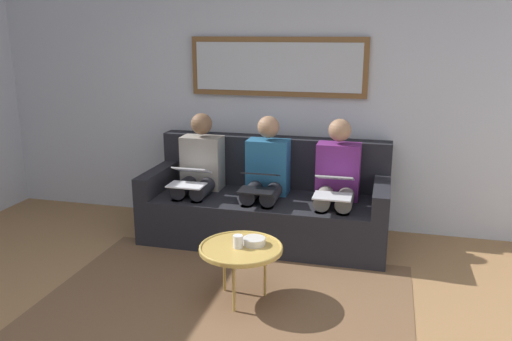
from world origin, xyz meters
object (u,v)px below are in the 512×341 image
at_px(laptop_black, 259,181).
at_px(laptop_white, 189,177).
at_px(cup, 238,241).
at_px(framed_mirror, 277,67).
at_px(coffee_table, 241,249).
at_px(bowl, 254,241).
at_px(person_left, 337,181).
at_px(person_right, 199,171).
at_px(couch, 267,205).
at_px(person_middle, 266,176).
at_px(laptop_silver, 334,186).

distance_m(laptop_black, laptop_white, 0.64).
xyz_separation_m(cup, laptop_black, (0.08, -0.92, 0.17)).
bearing_deg(laptop_white, framed_mirror, -132.53).
bearing_deg(framed_mirror, coffee_table, 93.41).
relative_size(bowl, person_left, 0.14).
distance_m(cup, person_right, 1.37).
distance_m(cup, bowl, 0.13).
relative_size(framed_mirror, laptop_white, 4.96).
height_order(couch, person_right, person_right).
xyz_separation_m(couch, person_middle, (0.00, 0.07, 0.30)).
relative_size(framed_mirror, person_right, 1.48).
height_order(coffee_table, laptop_black, laptop_black).
bearing_deg(bowl, person_left, -113.26).
distance_m(person_left, laptop_white, 1.30).
height_order(couch, cup, couch).
distance_m(coffee_table, laptop_white, 1.19).
relative_size(person_middle, laptop_white, 3.35).
distance_m(laptop_silver, laptop_white, 1.28).
relative_size(cup, person_middle, 0.08).
distance_m(cup, laptop_silver, 1.10).
bearing_deg(laptop_black, bowl, 101.79).
relative_size(coffee_table, person_left, 0.52).
bearing_deg(framed_mirror, bowl, 96.49).
distance_m(couch, cup, 1.24).
height_order(bowl, laptop_black, laptop_black).
height_order(person_left, person_middle, same).
bearing_deg(laptop_silver, coffee_table, 59.28).
relative_size(framed_mirror, cup, 18.74).
bearing_deg(person_right, laptop_black, 159.15).
bearing_deg(person_middle, person_right, 0.00).
distance_m(person_left, laptop_silver, 0.23).
xyz_separation_m(person_middle, person_right, (0.64, 0.00, 0.00)).
height_order(framed_mirror, bowl, framed_mirror).
bearing_deg(laptop_white, person_right, -90.00).
bearing_deg(person_right, couch, -173.87).
bearing_deg(laptop_white, person_middle, -159.40).
bearing_deg(couch, laptop_black, 90.00).
bearing_deg(person_left, bowl, 66.74).
distance_m(person_middle, laptop_black, 0.24).
bearing_deg(person_middle, laptop_silver, 160.01).
relative_size(bowl, laptop_silver, 0.42).
relative_size(person_middle, person_right, 1.00).
height_order(coffee_table, bowl, bowl).
bearing_deg(person_right, laptop_white, 90.00).
bearing_deg(couch, person_middle, 90.00).
bearing_deg(framed_mirror, person_right, 35.53).
distance_m(couch, laptop_white, 0.78).
bearing_deg(couch, cup, 93.63).
distance_m(couch, person_middle, 0.31).
height_order(laptop_black, person_right, person_right).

